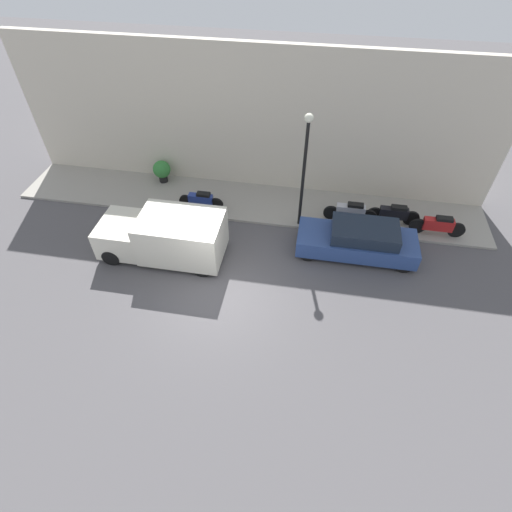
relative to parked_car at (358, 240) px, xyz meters
The scene contains 11 objects.
ground_plane 5.39m from the parked_car, 120.78° to the left, with size 60.00×60.00×0.00m, color #514F51.
sidewalk 5.20m from the parked_car, 62.97° to the left, with size 2.66×19.76×0.10m.
building_facade 6.44m from the parked_car, 50.25° to the left, with size 0.30×19.76×6.01m.
parked_car is the anchor object (origin of this frame).
delivery_van 7.09m from the parked_car, 100.19° to the left, with size 1.96×4.53×1.75m.
motorcycle_black 2.38m from the parked_car, 36.56° to the right, with size 0.30×2.06×0.83m.
motorcycle_blue 6.58m from the parked_car, 76.41° to the left, with size 0.30×1.88×0.77m.
motorcycle_red 3.38m from the parked_car, 64.28° to the right, with size 0.30×2.09×0.86m.
scooter_silver 1.78m from the parked_car, ahead, with size 0.30×2.11×0.86m.
streetlamp 3.53m from the parked_car, 61.52° to the left, with size 0.31×0.31×4.62m.
potted_plant 9.21m from the parked_car, 69.83° to the left, with size 0.78×0.78×1.02m.
Camera 1 is at (-8.56, -2.75, 10.48)m, focal length 28.00 mm.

